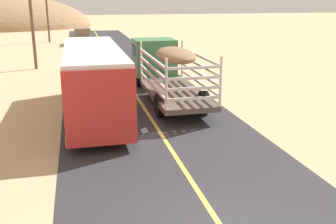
# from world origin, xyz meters

# --- Properties ---
(livestock_truck) EXTENTS (2.53, 9.70, 3.02)m
(livestock_truck) POSITION_xyz_m (1.55, 14.42, 1.79)
(livestock_truck) COLOR #3F7F4C
(livestock_truck) RESTS_ON road_surface
(bus) EXTENTS (2.54, 10.00, 3.21)m
(bus) POSITION_xyz_m (-2.48, 10.71, 1.75)
(bus) COLOR red
(bus) RESTS_ON road_surface
(car_far) EXTENTS (1.90, 4.62, 1.93)m
(car_far) POSITION_xyz_m (-2.31, 40.77, 1.09)
(car_far) COLOR #8C7259
(car_far) RESTS_ON road_surface
(power_pole_mid) EXTENTS (2.20, 0.24, 8.32)m
(power_pole_mid) POSITION_xyz_m (-6.28, 24.56, 4.45)
(power_pole_mid) COLOR brown
(power_pole_mid) RESTS_ON ground
(power_pole_far) EXTENTS (2.20, 0.24, 7.59)m
(power_pole_far) POSITION_xyz_m (-6.28, 43.82, 4.08)
(power_pole_far) COLOR brown
(power_pole_far) RESTS_ON ground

